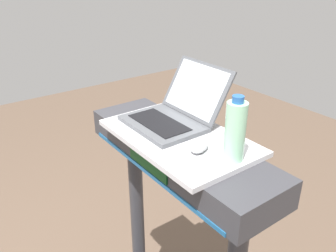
{
  "coord_description": "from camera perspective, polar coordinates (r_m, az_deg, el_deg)",
  "views": [
    {
      "loc": [
        0.93,
        -0.04,
        1.8
      ],
      "look_at": [
        0.0,
        0.65,
        1.25
      ],
      "focal_mm": 37.51,
      "sensor_mm": 36.0,
      "label": 1
    }
  ],
  "objects": [
    {
      "name": "computer_mouse",
      "position": [
        1.22,
        5.04,
        -3.18
      ],
      "size": [
        0.1,
        0.12,
        0.03
      ],
      "primitive_type": "ellipsoid",
      "rotation": [
        0.0,
        0.0,
        0.57
      ],
      "color": "#B2B2B7",
      "rests_on": "desk_board"
    },
    {
      "name": "desk_board",
      "position": [
        1.34,
        1.73,
        -1.78
      ],
      "size": [
        0.6,
        0.37,
        0.02
      ],
      "primitive_type": "cube",
      "color": "silver",
      "rests_on": "treadmill_base"
    },
    {
      "name": "laptop",
      "position": [
        1.41,
        0.95,
        2.3
      ],
      "size": [
        0.32,
        0.35,
        0.22
      ],
      "rotation": [
        0.0,
        0.0,
        0.04
      ],
      "color": "#515459",
      "rests_on": "desk_board"
    },
    {
      "name": "water_bottle",
      "position": [
        1.14,
        10.87,
        -0.79
      ],
      "size": [
        0.07,
        0.07,
        0.22
      ],
      "color": "#9EDBB2",
      "rests_on": "desk_board"
    }
  ]
}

